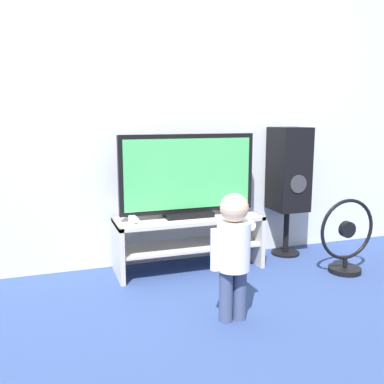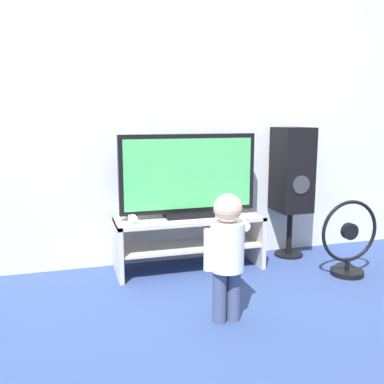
# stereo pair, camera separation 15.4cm
# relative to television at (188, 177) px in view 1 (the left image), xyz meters

# --- Properties ---
(ground_plane) EXTENTS (16.00, 16.00, 0.00)m
(ground_plane) POSITION_rel_television_xyz_m (0.00, -0.22, -0.77)
(ground_plane) COLOR navy
(wall_back) EXTENTS (10.00, 0.06, 2.60)m
(wall_back) POSITION_rel_television_xyz_m (0.00, 0.27, 0.53)
(wall_back) COLOR silver
(wall_back) RESTS_ON ground_plane
(tv_stand) EXTENTS (1.21, 0.41, 0.44)m
(tv_stand) POSITION_rel_television_xyz_m (0.00, -0.02, -0.48)
(tv_stand) COLOR beige
(tv_stand) RESTS_ON ground_plane
(television) EXTENTS (1.13, 0.20, 0.67)m
(television) POSITION_rel_television_xyz_m (0.00, 0.00, 0.00)
(television) COLOR black
(television) RESTS_ON tv_stand
(game_console) EXTENTS (0.05, 0.17, 0.05)m
(game_console) POSITION_rel_television_xyz_m (-0.47, -0.10, -0.31)
(game_console) COLOR white
(game_console) RESTS_ON tv_stand
(remote_primary) EXTENTS (0.06, 0.13, 0.03)m
(remote_primary) POSITION_rel_television_xyz_m (0.41, -0.16, -0.32)
(remote_primary) COLOR white
(remote_primary) RESTS_ON tv_stand
(child) EXTENTS (0.30, 0.46, 0.80)m
(child) POSITION_rel_television_xyz_m (-0.03, -0.97, -0.30)
(child) COLOR #3F4C72
(child) RESTS_ON ground_plane
(speaker_tower) EXTENTS (0.29, 0.34, 1.16)m
(speaker_tower) POSITION_rel_television_xyz_m (0.97, 0.05, -0.01)
(speaker_tower) COLOR black
(speaker_tower) RESTS_ON ground_plane
(floor_fan) EXTENTS (0.50, 0.26, 0.61)m
(floor_fan) POSITION_rel_television_xyz_m (1.17, -0.52, -0.50)
(floor_fan) COLOR black
(floor_fan) RESTS_ON ground_plane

